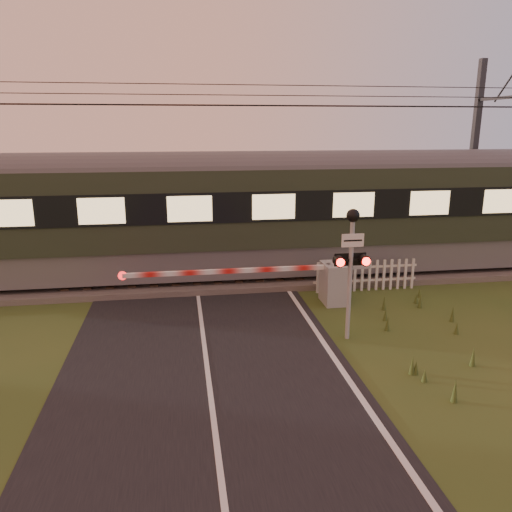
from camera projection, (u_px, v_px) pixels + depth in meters
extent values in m
plane|color=#31491C|center=(208.00, 374.00, 10.16)|extent=(160.00, 160.00, 0.00)
cube|color=black|center=(208.00, 374.00, 10.15)|extent=(6.00, 140.00, 0.02)
cube|color=#47423D|center=(196.00, 278.00, 16.36)|extent=(140.00, 3.40, 0.24)
cube|color=slate|center=(197.00, 279.00, 15.62)|extent=(140.00, 0.08, 0.14)
cube|color=slate|center=(195.00, 266.00, 16.99)|extent=(140.00, 0.08, 0.14)
cube|color=#2D2116|center=(196.00, 274.00, 16.32)|extent=(0.24, 2.20, 0.06)
cylinder|color=black|center=(191.00, 105.00, 14.69)|extent=(120.00, 0.02, 0.02)
cylinder|color=black|center=(190.00, 105.00, 15.26)|extent=(120.00, 0.02, 0.02)
cylinder|color=black|center=(190.00, 84.00, 14.83)|extent=(120.00, 0.02, 0.02)
cylinder|color=black|center=(190.00, 95.00, 14.90)|extent=(120.00, 0.02, 0.02)
cube|color=slate|center=(265.00, 253.00, 16.51)|extent=(19.14, 2.53, 0.95)
cube|color=#263020|center=(265.00, 204.00, 16.09)|extent=(19.94, 2.75, 2.37)
cylinder|color=#4C4C4F|center=(266.00, 166.00, 15.79)|extent=(19.94, 0.96, 0.96)
cube|color=#FFD893|center=(274.00, 207.00, 14.70)|extent=(17.15, 0.04, 0.74)
cube|color=gray|center=(333.00, 283.00, 14.12)|extent=(0.58, 0.89, 1.15)
cylinder|color=gray|center=(328.00, 284.00, 14.09)|extent=(0.13, 0.13, 1.15)
cube|color=gray|center=(353.00, 266.00, 14.08)|extent=(0.94, 0.17, 0.17)
cube|color=red|center=(228.00, 271.00, 13.55)|extent=(5.62, 0.12, 0.12)
cylinder|color=red|center=(122.00, 276.00, 13.14)|extent=(0.23, 0.04, 0.23)
cylinder|color=gray|center=(350.00, 282.00, 11.51)|extent=(0.10, 0.10, 2.83)
cube|color=white|center=(353.00, 240.00, 11.21)|extent=(0.52, 0.03, 0.30)
sphere|color=black|center=(353.00, 216.00, 11.12)|extent=(0.30, 0.30, 0.30)
cube|color=black|center=(351.00, 260.00, 11.38)|extent=(0.71, 0.06, 0.06)
cylinder|color=#FF140C|center=(341.00, 263.00, 11.17)|extent=(0.19, 0.02, 0.19)
cylinder|color=#FF140C|center=(366.00, 261.00, 11.25)|extent=(0.19, 0.02, 0.19)
cube|color=black|center=(350.00, 259.00, 11.43)|extent=(0.75, 0.02, 0.30)
cube|color=silver|center=(365.00, 280.00, 15.25)|extent=(3.25, 0.04, 0.06)
cube|color=silver|center=(366.00, 267.00, 15.15)|extent=(3.25, 0.04, 0.06)
cube|color=#2D2D30|center=(473.00, 159.00, 19.24)|extent=(0.23, 0.23, 7.30)
cube|color=#2D2D30|center=(498.00, 98.00, 17.58)|extent=(0.10, 2.40, 0.10)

